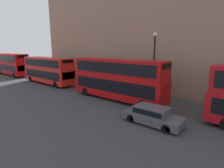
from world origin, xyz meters
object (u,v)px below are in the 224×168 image
Objects in this scene: bus_second_in_queue at (117,78)px; car_hatchback at (152,115)px; bus_third_in_queue at (48,69)px; bus_trailing at (12,64)px.

bus_second_in_queue is 7.08m from car_hatchback.
bus_third_in_queue is 1.03× the size of bus_trailing.
car_hatchback is at bearing -99.67° from bus_third_in_queue.
bus_second_in_queue is 1.05× the size of bus_third_in_queue.
bus_trailing is (-0.00, 13.91, 0.15)m from bus_third_in_queue.
car_hatchback is (-3.40, -33.86, -1.75)m from bus_trailing.
bus_trailing reaches higher than car_hatchback.
bus_trailing reaches higher than bus_third_in_queue.
car_hatchback is (-3.40, -5.96, -1.75)m from bus_second_in_queue.
bus_second_in_queue is at bearing 60.30° from car_hatchback.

